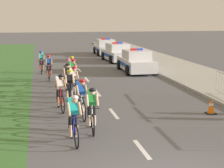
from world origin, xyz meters
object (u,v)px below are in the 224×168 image
Objects in this scene: cyclist_lead at (74,118)px; traffic_cone_near at (211,106)px; police_car_second at (117,53)px; cyclist_sixth at (67,77)px; cyclist_tenth at (41,61)px; cyclist_fourth at (60,91)px; cyclist_ninth at (72,72)px; police_car_third at (105,48)px; cyclist_third at (81,98)px; cyclist_eleventh at (49,67)px; police_car_nearest at (136,62)px; cyclist_seventh at (73,81)px; cyclist_eighth at (71,69)px; cyclist_second at (92,108)px; cyclist_fifth at (69,85)px.

traffic_cone_near is (5.54, 2.33, -0.48)m from cyclist_lead.
cyclist_sixth is at bearing -112.69° from police_car_second.
cyclist_tenth is 8.35m from police_car_second.
cyclist_ninth is (0.95, 4.98, 0.00)m from cyclist_fourth.
police_car_third is at bearing 77.56° from cyclist_lead.
cyclist_third is at bearing -62.15° from cyclist_fourth.
cyclist_tenth and cyclist_eleventh have the same top height.
cyclist_tenth is (-1.29, 11.41, 0.00)m from cyclist_third.
cyclist_tenth is 2.74m from cyclist_eleventh.
cyclist_lead is 0.39× the size of police_car_nearest.
cyclist_seventh is 2.69× the size of traffic_cone_near.
traffic_cone_near is (4.73, -6.63, -0.48)m from cyclist_ninth.
cyclist_eighth is 5.63m from police_car_nearest.
police_car_second and police_car_third have the same top height.
cyclist_seventh is 8.83m from police_car_nearest.
police_car_nearest is (4.99, 10.83, -0.11)m from cyclist_third.
cyclist_sixth and cyclist_eleventh have the same top height.
cyclist_second is at bearing -101.37° from police_car_third.
cyclist_second and cyclist_third have the same top height.
cyclist_fifth is 1.00× the size of cyclist_sixth.
cyclist_second is 10.43m from cyclist_eleventh.
cyclist_ninth is 1.00× the size of cyclist_tenth.
police_car_second is (4.94, 13.38, -0.11)m from cyclist_seventh.
cyclist_eighth is at bearing -39.77° from cyclist_eleventh.
cyclist_fourth and cyclist_eleventh have the same top height.
cyclist_fourth is (-0.15, 3.98, 0.00)m from cyclist_lead.
cyclist_seventh is 5.26m from cyclist_eleventh.
cyclist_third is 1.46m from cyclist_fourth.
traffic_cone_near is at bearing -89.97° from police_car_nearest.
traffic_cone_near is (6.29, -11.76, -0.48)m from cyclist_tenth.
cyclist_fourth is at bearing -111.04° from cyclist_fifth.
cyclist_third is 1.00× the size of cyclist_fifth.
cyclist_lead and cyclist_eighth have the same top height.
police_car_third is at bearing 74.94° from cyclist_fourth.
cyclist_tenth is (-1.56, 5.13, 0.00)m from cyclist_ninth.
police_car_third is at bearing 78.63° from cyclist_second.
cyclist_sixth is 13.31m from police_car_second.
cyclist_seventh reaches higher than traffic_cone_near.
traffic_cone_near is at bearing -4.03° from cyclist_third.
traffic_cone_near is (5.00, -0.35, -0.48)m from cyclist_third.
cyclist_sixth is at bearing -103.74° from cyclist_ninth.
cyclist_lead is at bearing -88.20° from cyclist_eleventh.
cyclist_lead is at bearing -102.44° from police_car_third.
cyclist_fourth is 3.37m from cyclist_sixth.
cyclist_eighth is at bearing 81.20° from cyclist_sixth.
cyclist_eleventh is 10.81m from traffic_cone_near.
cyclist_third is 1.00× the size of cyclist_eleventh.
cyclist_ninth is 11.63m from police_car_second.
cyclist_third is 2.50m from cyclist_fifth.
police_car_nearest is 6.07m from police_car_second.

